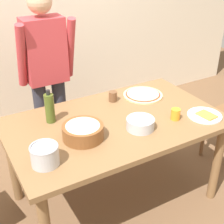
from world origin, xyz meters
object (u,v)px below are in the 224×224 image
(dining_table, at_px, (115,131))
(olive_oil_bottle, at_px, (50,108))
(plate_with_slice, at_px, (205,115))
(popcorn_bowl, at_px, (83,130))
(cup_small_brown, at_px, (113,96))
(steel_pot, at_px, (45,155))
(cup_orange, at_px, (176,114))
(pizza_raw_on_board, at_px, (143,95))
(mixing_bowl_steel, at_px, (140,124))
(person_cook, at_px, (47,71))

(dining_table, xyz_separation_m, olive_oil_bottle, (-0.42, 0.23, 0.20))
(plate_with_slice, bearing_deg, popcorn_bowl, 168.55)
(plate_with_slice, height_order, cup_small_brown, cup_small_brown)
(cup_small_brown, bearing_deg, olive_oil_bottle, -173.57)
(popcorn_bowl, bearing_deg, steel_pot, -155.91)
(popcorn_bowl, distance_m, cup_orange, 0.72)
(plate_with_slice, bearing_deg, steel_pot, 177.82)
(plate_with_slice, distance_m, cup_orange, 0.24)
(popcorn_bowl, bearing_deg, dining_table, 16.76)
(pizza_raw_on_board, xyz_separation_m, mixing_bowl_steel, (-0.32, -0.43, 0.03))
(person_cook, relative_size, mixing_bowl_steel, 8.10)
(steel_pot, bearing_deg, cup_small_brown, 34.30)
(popcorn_bowl, relative_size, cup_small_brown, 3.29)
(pizza_raw_on_board, distance_m, popcorn_bowl, 0.81)
(person_cook, xyz_separation_m, pizza_raw_on_board, (0.67, -0.51, -0.17))
(person_cook, bearing_deg, steel_pot, -110.88)
(person_cook, distance_m, plate_with_slice, 1.37)
(pizza_raw_on_board, height_order, steel_pot, steel_pot)
(dining_table, distance_m, pizza_raw_on_board, 0.50)
(dining_table, relative_size, mixing_bowl_steel, 8.00)
(mixing_bowl_steel, relative_size, cup_small_brown, 2.35)
(dining_table, distance_m, cup_orange, 0.47)
(person_cook, distance_m, cup_small_brown, 0.62)
(person_cook, height_order, popcorn_bowl, person_cook)
(cup_orange, distance_m, cup_small_brown, 0.56)
(mixing_bowl_steel, distance_m, cup_small_brown, 0.48)
(person_cook, distance_m, cup_orange, 1.16)
(person_cook, relative_size, plate_with_slice, 6.23)
(steel_pot, xyz_separation_m, cup_small_brown, (0.77, 0.52, -0.02))
(mixing_bowl_steel, distance_m, olive_oil_bottle, 0.66)
(person_cook, relative_size, popcorn_bowl, 5.79)
(popcorn_bowl, relative_size, olive_oil_bottle, 1.09)
(person_cook, xyz_separation_m, cup_small_brown, (0.39, -0.47, -0.14))
(popcorn_bowl, xyz_separation_m, mixing_bowl_steel, (0.40, -0.09, -0.02))
(popcorn_bowl, relative_size, cup_orange, 3.29)
(plate_with_slice, height_order, steel_pot, steel_pot)
(mixing_bowl_steel, height_order, olive_oil_bottle, olive_oil_bottle)
(steel_pot, bearing_deg, popcorn_bowl, 24.09)
(cup_orange, bearing_deg, olive_oil_bottle, 152.36)
(dining_table, distance_m, steel_pot, 0.68)
(dining_table, height_order, cup_orange, cup_orange)
(steel_pot, height_order, cup_small_brown, steel_pot)
(olive_oil_bottle, distance_m, cup_orange, 0.93)
(olive_oil_bottle, distance_m, steel_pot, 0.51)
(person_cook, xyz_separation_m, olive_oil_bottle, (-0.17, -0.53, -0.07))
(pizza_raw_on_board, bearing_deg, mixing_bowl_steel, -126.71)
(dining_table, bearing_deg, cup_small_brown, 63.27)
(popcorn_bowl, bearing_deg, cup_orange, -8.85)
(mixing_bowl_steel, height_order, cup_orange, cup_orange)
(olive_oil_bottle, bearing_deg, pizza_raw_on_board, 1.60)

